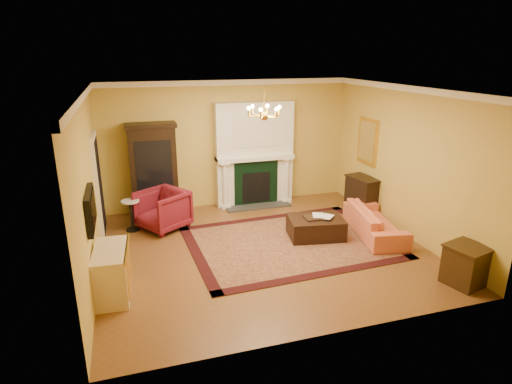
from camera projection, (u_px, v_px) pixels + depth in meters
name	position (u px, v px, depth m)	size (l,w,h in m)	color
floor	(263.00, 249.00, 8.24)	(6.00, 5.50, 0.02)	brown
ceiling	(264.00, 89.00, 7.29)	(6.00, 5.50, 0.02)	white
wall_back	(228.00, 144.00, 10.27)	(6.00, 0.02, 3.00)	gold
wall_front	(333.00, 232.00, 5.26)	(6.00, 0.02, 3.00)	gold
wall_left	(88.00, 189.00, 6.93)	(0.02, 5.50, 3.00)	gold
wall_right	(406.00, 162.00, 8.61)	(0.02, 5.50, 3.00)	gold
fireplace	(254.00, 156.00, 10.36)	(1.90, 0.70, 2.50)	white
crown_molding	(249.00, 89.00, 8.18)	(6.00, 5.50, 0.12)	white
doorway	(99.00, 185.00, 8.63)	(0.08, 1.05, 2.10)	silver
tv_panel	(91.00, 209.00, 6.45)	(0.09, 0.95, 0.58)	black
gilt_mirror	(368.00, 141.00, 9.82)	(0.06, 0.76, 1.05)	gold
chandelier	(264.00, 112.00, 7.42)	(0.63, 0.55, 0.53)	#B78F32
oriental_rug	(290.00, 242.00, 8.50)	(3.90, 2.93, 0.02)	#440F0E
china_cabinet	(154.00, 172.00, 9.67)	(1.02, 0.46, 2.04)	black
wingback_armchair	(163.00, 208.00, 9.05)	(0.90, 0.85, 0.93)	maroon
pedestal_table	(131.00, 213.00, 8.96)	(0.38, 0.38, 0.67)	black
commode	(112.00, 272.00, 6.57)	(0.49, 1.03, 0.77)	beige
coral_sofa	(375.00, 217.00, 8.78)	(1.94, 0.57, 0.76)	#E16A47
end_table	(466.00, 266.00, 6.90)	(0.55, 0.55, 0.64)	#311F0D
console_table	(362.00, 196.00, 9.92)	(0.43, 0.76, 0.85)	black
leather_ottoman	(316.00, 227.00, 8.69)	(1.08, 0.78, 0.40)	black
ottoman_tray	(315.00, 217.00, 8.62)	(0.44, 0.34, 0.03)	black
book_a	(313.00, 209.00, 8.60)	(0.22, 0.03, 0.29)	gray
book_b	(322.00, 210.00, 8.59)	(0.21, 0.02, 0.29)	gray
topiary_left	(223.00, 147.00, 10.02)	(0.17, 0.17, 0.45)	tan
topiary_right	(280.00, 145.00, 10.43)	(0.15, 0.15, 0.41)	tan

